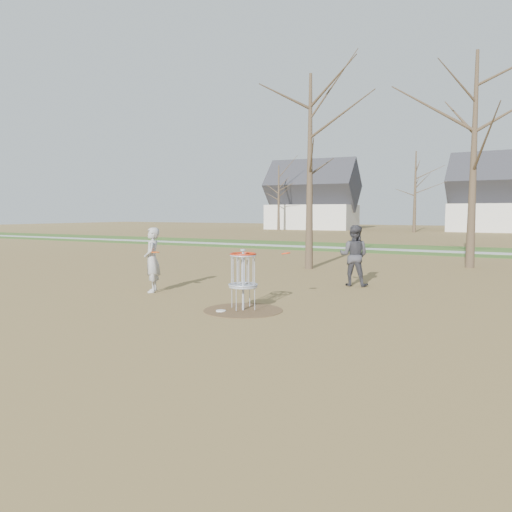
{
  "coord_description": "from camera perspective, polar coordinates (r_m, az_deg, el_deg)",
  "views": [
    {
      "loc": [
        5.66,
        -9.59,
        2.21
      ],
      "look_at": [
        -0.5,
        1.5,
        1.1
      ],
      "focal_mm": 35.0,
      "sensor_mm": 36.0,
      "label": 1
    }
  ],
  "objects": [
    {
      "name": "discs_in_play",
      "position": [
        12.83,
        -4.09,
        0.37
      ],
      "size": [
        3.9,
        0.72,
        0.12
      ],
      "color": "#FF310D",
      "rests_on": "ground"
    },
    {
      "name": "footpath",
      "position": [
        30.2,
        18.17,
        0.58
      ],
      "size": [
        160.0,
        1.5,
        0.01
      ],
      "primitive_type": "cube",
      "color": "#9E9E99",
      "rests_on": "green_band"
    },
    {
      "name": "ground",
      "position": [
        11.35,
        -1.48,
        -6.23
      ],
      "size": [
        160.0,
        160.0,
        0.0
      ],
      "primitive_type": "plane",
      "color": "brown",
      "rests_on": "ground"
    },
    {
      "name": "player_throwing",
      "position": [
        15.27,
        11.13,
        0.05
      ],
      "size": [
        0.95,
        0.77,
        1.83
      ],
      "primitive_type": "imported",
      "rotation": [
        0.0,
        0.0,
        3.23
      ],
      "color": "#39383E",
      "rests_on": "ground"
    },
    {
      "name": "player_standing",
      "position": [
        14.1,
        -11.78,
        -0.44
      ],
      "size": [
        0.73,
        0.78,
        1.8
      ],
      "primitive_type": "imported",
      "rotation": [
        0.0,
        0.0,
        -0.94
      ],
      "color": "#A3A3A3",
      "rests_on": "ground"
    },
    {
      "name": "disc_golf_basket",
      "position": [
        11.21,
        -1.49,
        -1.64
      ],
      "size": [
        0.64,
        0.64,
        1.35
      ],
      "color": "#9EA3AD",
      "rests_on": "ground"
    },
    {
      "name": "bare_trees",
      "position": [
        45.65,
        24.38,
        8.5
      ],
      "size": [
        52.62,
        44.98,
        9.0
      ],
      "color": "#382B1E",
      "rests_on": "ground"
    },
    {
      "name": "green_band",
      "position": [
        31.18,
        18.52,
        0.69
      ],
      "size": [
        160.0,
        8.0,
        0.01
      ],
      "primitive_type": "cube",
      "color": "#2D5119",
      "rests_on": "ground"
    },
    {
      "name": "dirt_circle",
      "position": [
        11.35,
        -1.48,
        -6.2
      ],
      "size": [
        1.8,
        1.8,
        0.01
      ],
      "primitive_type": "cylinder",
      "color": "#47331E",
      "rests_on": "ground"
    },
    {
      "name": "disc_grounded",
      "position": [
        11.22,
        -4.04,
        -6.27
      ],
      "size": [
        0.22,
        0.22,
        0.02
      ],
      "primitive_type": "cylinder",
      "color": "white",
      "rests_on": "dirt_circle"
    }
  ]
}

